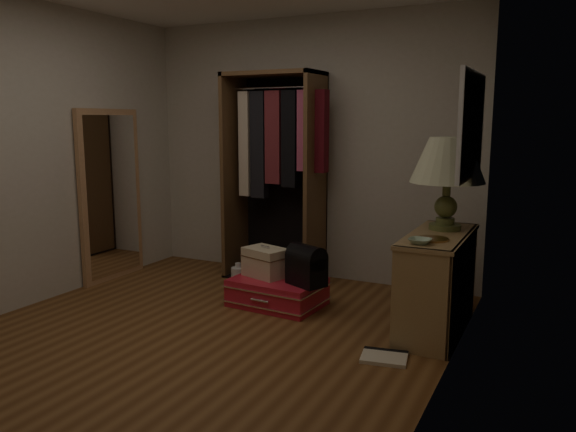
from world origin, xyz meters
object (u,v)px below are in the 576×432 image
object	(u,v)px
black_bag	(306,264)
white_jug	(238,277)
console_bookshelf	(438,279)
floor_mirror	(111,195)
open_wardrobe	(278,158)
pink_suitcase	(277,292)
train_case	(266,262)
table_lamp	(448,162)

from	to	relation	value
black_bag	white_jug	bearing A→B (deg)	-177.90
console_bookshelf	floor_mirror	xyz separation A→B (m)	(-3.24, -0.05, 0.46)
black_bag	floor_mirror	bearing A→B (deg)	-157.71
console_bookshelf	open_wardrobe	world-z (taller)	open_wardrobe
console_bookshelf	pink_suitcase	world-z (taller)	console_bookshelf
pink_suitcase	black_bag	distance (m)	0.42
train_case	black_bag	xyz separation A→B (m)	(0.43, -0.08, 0.05)
console_bookshelf	white_jug	bearing A→B (deg)	172.94
white_jug	console_bookshelf	bearing A→B (deg)	-7.06
black_bag	pink_suitcase	bearing A→B (deg)	-165.54
floor_mirror	train_case	distance (m)	1.82
black_bag	table_lamp	size ratio (longest dim) A/B	0.52
floor_mirror	pink_suitcase	world-z (taller)	floor_mirror
table_lamp	train_case	bearing A→B (deg)	-172.45
floor_mirror	pink_suitcase	size ratio (longest dim) A/B	2.10
table_lamp	white_jug	distance (m)	2.27
pink_suitcase	open_wardrobe	bearing A→B (deg)	120.76
train_case	white_jug	bearing A→B (deg)	166.11
open_wardrobe	train_case	xyz separation A→B (m)	(0.27, -0.76, -0.85)
train_case	white_jug	distance (m)	0.60
console_bookshelf	floor_mirror	size ratio (longest dim) A/B	0.66
train_case	table_lamp	bearing A→B (deg)	25.14
train_case	black_bag	size ratio (longest dim) A/B	1.17
open_wardrobe	floor_mirror	bearing A→B (deg)	-152.62
console_bookshelf	black_bag	size ratio (longest dim) A/B	3.02
table_lamp	console_bookshelf	bearing A→B (deg)	-91.81
floor_mirror	pink_suitcase	distance (m)	2.02
pink_suitcase	table_lamp	distance (m)	1.80
open_wardrobe	table_lamp	xyz separation A→B (m)	(1.76, -0.57, 0.06)
console_bookshelf	floor_mirror	distance (m)	3.27
open_wardrobe	white_jug	bearing A→B (deg)	-111.14
floor_mirror	white_jug	distance (m)	1.53
train_case	table_lamp	world-z (taller)	table_lamp
open_wardrobe	black_bag	xyz separation A→B (m)	(0.70, -0.85, -0.81)
open_wardrobe	train_case	world-z (taller)	open_wardrobe
black_bag	open_wardrobe	bearing A→B (deg)	153.96
floor_mirror	pink_suitcase	xyz separation A→B (m)	(1.89, -0.03, -0.73)
floor_mirror	white_jug	size ratio (longest dim) A/B	7.22
floor_mirror	open_wardrobe	bearing A→B (deg)	27.38
train_case	black_bag	distance (m)	0.44
open_wardrobe	table_lamp	size ratio (longest dim) A/B	2.87
open_wardrobe	pink_suitcase	bearing A→B (deg)	-63.17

